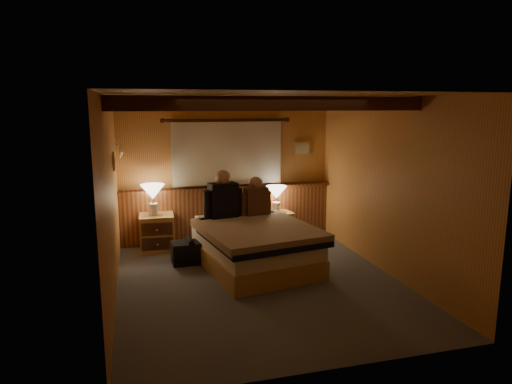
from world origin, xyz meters
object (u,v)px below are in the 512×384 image
object	(u,v)px
person_left	(223,198)
lamp_left	(153,194)
lamp_right	(276,194)
duffel_bag	(190,252)
person_right	(256,199)
bed	(255,246)
nightstand_left	(157,233)
nightstand_right	(278,226)

from	to	relation	value
person_left	lamp_left	bearing A→B (deg)	141.11
lamp_right	duffel_bag	world-z (taller)	lamp_right
lamp_left	lamp_right	xyz separation A→B (m)	(2.05, 0.05, -0.12)
lamp_left	person_right	xyz separation A→B (m)	(1.53, -0.55, -0.06)
bed	person_right	bearing A→B (deg)	63.92
person_left	person_right	world-z (taller)	person_left
bed	nightstand_left	xyz separation A→B (m)	(-1.31, 1.17, -0.04)
duffel_bag	nightstand_right	bearing A→B (deg)	23.25
lamp_left	nightstand_right	bearing A→B (deg)	1.08
lamp_right	duffel_bag	xyz separation A→B (m)	(-1.57, -0.77, -0.65)
lamp_right	bed	bearing A→B (deg)	-119.95
bed	nightstand_right	distance (m)	1.42
nightstand_left	person_right	distance (m)	1.69
nightstand_right	lamp_right	size ratio (longest dim) A/B	1.15
nightstand_left	person_left	bearing A→B (deg)	-28.82
nightstand_right	lamp_left	bearing A→B (deg)	169.94
person_right	lamp_right	bearing A→B (deg)	40.47
lamp_left	duffel_bag	distance (m)	1.16
bed	nightstand_left	bearing A→B (deg)	128.34
person_left	person_right	xyz separation A→B (m)	(0.52, 0.03, -0.06)
lamp_right	person_right	size ratio (longest dim) A/B	0.74
lamp_left	person_right	size ratio (longest dim) A/B	0.80
nightstand_left	duffel_bag	distance (m)	0.86
nightstand_left	duffel_bag	world-z (taller)	nightstand_left
person_left	person_right	bearing A→B (deg)	-6.04
person_left	person_right	size ratio (longest dim) A/B	1.21
nightstand_left	duffel_bag	xyz separation A→B (m)	(0.43, -0.73, -0.13)
lamp_left	duffel_bag	world-z (taller)	lamp_left
duffel_bag	lamp_left	bearing A→B (deg)	121.03
nightstand_left	person_right	size ratio (longest dim) A/B	0.95
bed	person_right	size ratio (longest dim) A/B	3.35
person_right	duffel_bag	distance (m)	1.28
nightstand_left	duffel_bag	size ratio (longest dim) A/B	1.08
nightstand_left	person_left	xyz separation A→B (m)	(0.97, -0.58, 0.63)
nightstand_right	lamp_right	world-z (taller)	lamp_right
lamp_left	person_right	world-z (taller)	person_right
person_left	duffel_bag	xyz separation A→B (m)	(-0.53, -0.15, -0.76)
bed	person_left	bearing A→B (deg)	109.91
person_left	duffel_bag	size ratio (longest dim) A/B	1.36
person_left	nightstand_left	bearing A→B (deg)	139.97
bed	person_left	size ratio (longest dim) A/B	2.77
duffel_bag	bed	bearing A→B (deg)	-29.17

